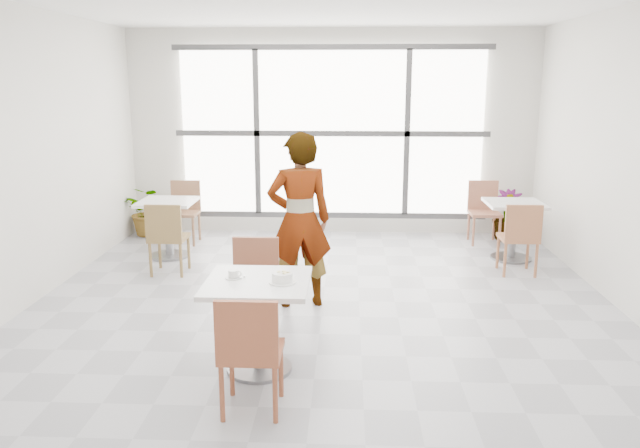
{
  "coord_description": "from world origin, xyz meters",
  "views": [
    {
      "loc": [
        0.25,
        -5.7,
        2.26
      ],
      "look_at": [
        0.0,
        -0.3,
        1.0
      ],
      "focal_mm": 34.72,
      "sensor_mm": 36.0,
      "label": 1
    }
  ],
  "objects_px": {
    "person": "(300,221)",
    "bg_table_left": "(168,220)",
    "bg_chair_left_far": "(184,207)",
    "plant_right": "(507,215)",
    "bg_chair_right_near": "(520,234)",
    "coffee_cup": "(234,275)",
    "oatmeal_bowl": "(282,277)",
    "bg_chair_right_far": "(484,207)",
    "bg_chair_left_near": "(167,234)",
    "main_table": "(258,308)",
    "chair_near": "(250,347)",
    "bg_table_right": "(513,222)",
    "chair_far": "(255,280)",
    "plant_left": "(149,211)"
  },
  "relations": [
    {
      "from": "bg_chair_left_far",
      "to": "plant_right",
      "type": "distance_m",
      "value": 4.63
    },
    {
      "from": "oatmeal_bowl",
      "to": "chair_near",
      "type": "bearing_deg",
      "value": -104.3
    },
    {
      "from": "chair_near",
      "to": "plant_right",
      "type": "bearing_deg",
      "value": -120.69
    },
    {
      "from": "coffee_cup",
      "to": "bg_chair_right_far",
      "type": "distance_m",
      "value": 5.0
    },
    {
      "from": "person",
      "to": "bg_chair_left_near",
      "type": "relative_size",
      "value": 2.04
    },
    {
      "from": "coffee_cup",
      "to": "plant_right",
      "type": "relative_size",
      "value": 0.22
    },
    {
      "from": "person",
      "to": "bg_table_left",
      "type": "height_order",
      "value": "person"
    },
    {
      "from": "bg_chair_left_far",
      "to": "main_table",
      "type": "bearing_deg",
      "value": -67.75
    },
    {
      "from": "person",
      "to": "plant_left",
      "type": "height_order",
      "value": "person"
    },
    {
      "from": "chair_far",
      "to": "plant_left",
      "type": "bearing_deg",
      "value": 120.79
    },
    {
      "from": "bg_table_left",
      "to": "plant_left",
      "type": "xyz_separation_m",
      "value": [
        -0.62,
        1.12,
        -0.11
      ]
    },
    {
      "from": "bg_chair_right_near",
      "to": "coffee_cup",
      "type": "bearing_deg",
      "value": 41.38
    },
    {
      "from": "bg_table_left",
      "to": "bg_chair_left_near",
      "type": "height_order",
      "value": "bg_chair_left_near"
    },
    {
      "from": "coffee_cup",
      "to": "bg_chair_right_near",
      "type": "distance_m",
      "value": 3.89
    },
    {
      "from": "chair_far",
      "to": "coffee_cup",
      "type": "height_order",
      "value": "chair_far"
    },
    {
      "from": "oatmeal_bowl",
      "to": "bg_chair_left_far",
      "type": "bearing_deg",
      "value": 114.4
    },
    {
      "from": "bg_chair_left_near",
      "to": "plant_left",
      "type": "distance_m",
      "value": 2.07
    },
    {
      "from": "bg_table_right",
      "to": "bg_chair_right_near",
      "type": "xyz_separation_m",
      "value": [
        -0.1,
        -0.68,
        0.01
      ]
    },
    {
      "from": "plant_left",
      "to": "plant_right",
      "type": "bearing_deg",
      "value": -0.3
    },
    {
      "from": "main_table",
      "to": "person",
      "type": "xyz_separation_m",
      "value": [
        0.21,
        1.5,
        0.37
      ]
    },
    {
      "from": "person",
      "to": "bg_chair_right_far",
      "type": "relative_size",
      "value": 2.04
    },
    {
      "from": "chair_far",
      "to": "bg_chair_left_far",
      "type": "distance_m",
      "value": 3.54
    },
    {
      "from": "bg_table_left",
      "to": "bg_chair_right_near",
      "type": "xyz_separation_m",
      "value": [
        4.36,
        -0.59,
        0.01
      ]
    },
    {
      "from": "person",
      "to": "main_table",
      "type": "bearing_deg",
      "value": 68.51
    },
    {
      "from": "bg_chair_left_near",
      "to": "plant_left",
      "type": "bearing_deg",
      "value": -66.39
    },
    {
      "from": "person",
      "to": "bg_table_left",
      "type": "relative_size",
      "value": 2.37
    },
    {
      "from": "person",
      "to": "oatmeal_bowl",
      "type": "bearing_deg",
      "value": 76.12
    },
    {
      "from": "bg_table_left",
      "to": "coffee_cup",
      "type": "bearing_deg",
      "value": -65.37
    },
    {
      "from": "oatmeal_bowl",
      "to": "bg_chair_right_near",
      "type": "relative_size",
      "value": 0.24
    },
    {
      "from": "chair_far",
      "to": "bg_chair_right_far",
      "type": "xyz_separation_m",
      "value": [
        2.77,
        3.4,
        0.0
      ]
    },
    {
      "from": "chair_far",
      "to": "oatmeal_bowl",
      "type": "xyz_separation_m",
      "value": [
        0.34,
        -0.82,
        0.29
      ]
    },
    {
      "from": "bg_chair_left_near",
      "to": "bg_chair_left_far",
      "type": "distance_m",
      "value": 1.57
    },
    {
      "from": "oatmeal_bowl",
      "to": "bg_chair_right_far",
      "type": "xyz_separation_m",
      "value": [
        2.42,
        4.22,
        -0.29
      ]
    },
    {
      "from": "main_table",
      "to": "plant_right",
      "type": "height_order",
      "value": "main_table"
    },
    {
      "from": "plant_left",
      "to": "bg_table_left",
      "type": "bearing_deg",
      "value": -61.06
    },
    {
      "from": "chair_near",
      "to": "plant_right",
      "type": "distance_m",
      "value": 5.77
    },
    {
      "from": "bg_chair_left_near",
      "to": "main_table",
      "type": "bearing_deg",
      "value": 120.52
    },
    {
      "from": "chair_near",
      "to": "bg_chair_left_near",
      "type": "bearing_deg",
      "value": -64.66
    },
    {
      "from": "coffee_cup",
      "to": "bg_chair_left_far",
      "type": "distance_m",
      "value": 4.2
    },
    {
      "from": "chair_near",
      "to": "bg_chair_left_far",
      "type": "bearing_deg",
      "value": -70.3
    },
    {
      "from": "person",
      "to": "bg_table_left",
      "type": "distance_m",
      "value": 2.54
    },
    {
      "from": "oatmeal_bowl",
      "to": "person",
      "type": "bearing_deg",
      "value": 89.59
    },
    {
      "from": "bg_chair_right_far",
      "to": "bg_table_left",
      "type": "bearing_deg",
      "value": -167.18
    },
    {
      "from": "bg_chair_right_far",
      "to": "plant_left",
      "type": "relative_size",
      "value": 1.17
    },
    {
      "from": "coffee_cup",
      "to": "bg_chair_left_far",
      "type": "bearing_deg",
      "value": 110.05
    },
    {
      "from": "oatmeal_bowl",
      "to": "bg_chair_left_far",
      "type": "relative_size",
      "value": 0.24
    },
    {
      "from": "main_table",
      "to": "bg_table_right",
      "type": "height_order",
      "value": "same"
    },
    {
      "from": "person",
      "to": "bg_chair_left_near",
      "type": "xyz_separation_m",
      "value": [
        -1.64,
        0.92,
        -0.39
      ]
    },
    {
      "from": "bg_chair_right_near",
      "to": "bg_chair_right_far",
      "type": "bearing_deg",
      "value": -86.56
    },
    {
      "from": "person",
      "to": "bg_chair_right_near",
      "type": "height_order",
      "value": "person"
    }
  ]
}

